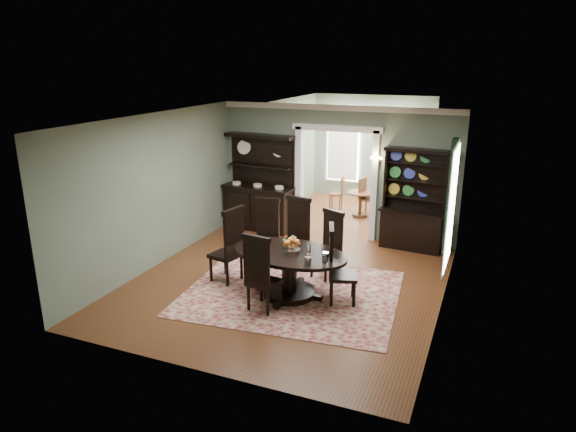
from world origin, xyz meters
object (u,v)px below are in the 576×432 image
Objects in this scene: welsh_dresser at (413,213)px; dining_table at (289,265)px; sideboard at (259,196)px; parlor_table at (360,200)px.

dining_table is at bearing -111.07° from welsh_dresser.
sideboard is at bearing 128.74° from dining_table.
sideboard is 2.78m from parlor_table.
parlor_table is (2.01, 1.89, -0.37)m from sideboard.
sideboard is 1.05× the size of welsh_dresser.
parlor_table is (-1.64, 1.86, -0.36)m from welsh_dresser.
dining_table reaches higher than parlor_table.
dining_table is 3.58m from welsh_dresser.
welsh_dresser is 2.50m from parlor_table.
welsh_dresser is at bearing -48.61° from parlor_table.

